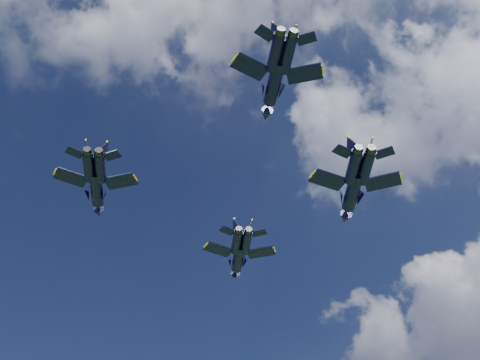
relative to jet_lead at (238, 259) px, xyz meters
name	(u,v)px	position (x,y,z in m)	size (l,w,h in m)	color
jet_lead	(238,259)	(0.00, 0.00, 0.00)	(13.11, 13.43, 3.61)	black
jet_left	(97,190)	(-4.21, -26.70, -1.47)	(12.83, 13.08, 3.52)	black
jet_right	(352,193)	(22.00, -0.86, 2.01)	(14.69, 16.20, 4.22)	black
jet_slot	(274,85)	(25.10, -25.61, 0.40)	(12.81, 12.49, 3.44)	black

